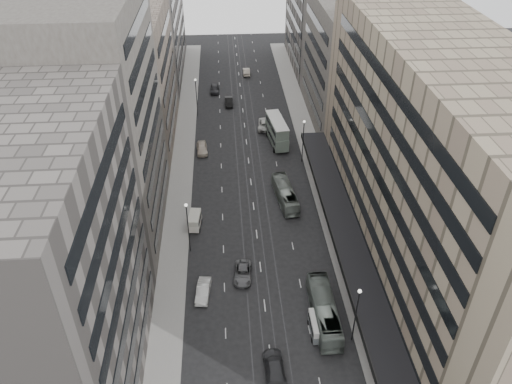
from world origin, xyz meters
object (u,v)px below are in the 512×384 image
object	(u,v)px
bus_far	(285,194)
sedan_1	(203,291)
bus_near	(324,310)
vw_microbus	(318,326)
panel_van	(195,220)
sedan_2	(243,273)
double_decker	(277,131)

from	to	relation	value
bus_far	sedan_1	world-z (taller)	bus_far
bus_near	vw_microbus	size ratio (longest dim) A/B	2.76
panel_van	sedan_2	xyz separation A→B (m)	(6.69, -11.09, -0.58)
bus_far	vw_microbus	world-z (taller)	bus_far
bus_near	sedan_2	xyz separation A→B (m)	(-9.42, 7.90, -0.86)
vw_microbus	sedan_1	bearing A→B (deg)	152.15
double_decker	sedan_2	distance (m)	36.80
bus_near	double_decker	xyz separation A→B (m)	(-1.13, 43.70, 1.16)
double_decker	vw_microbus	distance (m)	45.73
sedan_2	bus_near	bearing A→B (deg)	-34.61
sedan_2	sedan_1	bearing A→B (deg)	-145.56
panel_van	sedan_2	bearing A→B (deg)	-52.86
vw_microbus	sedan_1	distance (m)	15.27
vw_microbus	sedan_2	distance (m)	12.96
bus_far	sedan_2	xyz separation A→B (m)	(-7.65, -16.79, -0.71)
panel_van	sedan_1	xyz separation A→B (m)	(1.46, -13.99, -0.51)
bus_near	bus_far	bearing A→B (deg)	-86.07
panel_van	sedan_1	size ratio (longest dim) A/B	0.83
vw_microbus	bus_near	bearing A→B (deg)	61.18
panel_van	sedan_1	world-z (taller)	panel_van
vw_microbus	sedan_2	bearing A→B (deg)	129.55
vw_microbus	panel_van	xyz separation A→B (m)	(-15.02, 21.00, 0.06)
bus_far	panel_van	distance (m)	15.43
bus_far	vw_microbus	xyz separation A→B (m)	(0.68, -26.70, -0.20)
bus_near	bus_far	distance (m)	24.76
sedan_2	bus_far	bearing A→B (deg)	70.87
sedan_1	vw_microbus	bearing A→B (deg)	-20.65
vw_microbus	bus_far	bearing A→B (deg)	90.94
bus_far	double_decker	world-z (taller)	double_decker
double_decker	panel_van	world-z (taller)	double_decker
bus_far	double_decker	distance (m)	19.06
vw_microbus	sedan_1	size ratio (longest dim) A/B	0.88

